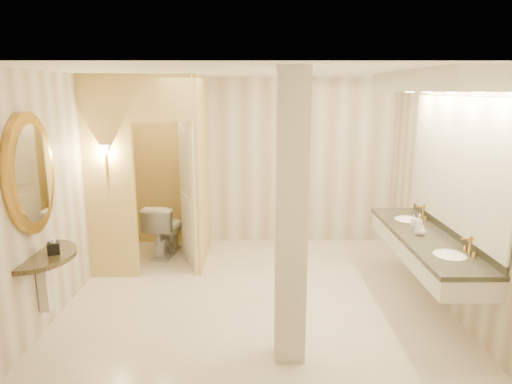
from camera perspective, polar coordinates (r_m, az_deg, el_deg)
floor at (r=5.93m, az=-0.00°, el=-12.26°), size 4.50×4.50×0.00m
ceiling at (r=5.39m, az=-0.00°, el=14.79°), size 4.50×4.50×0.00m
wall_back at (r=7.47m, az=-0.09°, el=3.78°), size 4.50×0.02×2.70m
wall_front at (r=3.57m, az=0.18°, el=-6.06°), size 4.50×0.02×2.70m
wall_left at (r=5.94m, az=-22.28°, el=0.53°), size 0.02×4.00×2.70m
wall_right at (r=5.96m, az=22.19°, el=0.58°), size 0.02×4.00×2.70m
toilet_closet at (r=6.54m, az=-9.93°, el=2.64°), size 1.50×1.55×2.70m
wall_sconce at (r=6.16m, az=-18.29°, el=4.86°), size 0.14×0.14×0.42m
vanity at (r=5.44m, az=21.37°, el=2.58°), size 0.75×2.60×2.09m
console_shelf at (r=5.03m, az=-26.03°, el=-1.98°), size 0.92×0.92×1.91m
pillar at (r=4.12m, az=4.41°, el=-3.57°), size 0.28×0.28×2.70m
tissue_box at (r=5.08m, az=-24.00°, el=-6.45°), size 0.15×0.15×0.12m
toilet at (r=7.18m, az=-11.29°, el=-4.54°), size 0.59×0.87×0.82m
soap_bottle_a at (r=5.90m, az=19.09°, el=-3.37°), size 0.08×0.08×0.13m
soap_bottle_b at (r=5.55m, az=20.11°, el=-4.54°), size 0.11×0.11×0.11m
soap_bottle_c at (r=5.57m, az=19.68°, el=-3.81°), size 0.10×0.10×0.23m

